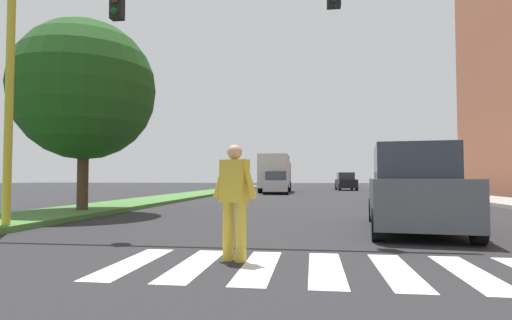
% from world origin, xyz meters
% --- Properties ---
extents(ground_plane, '(140.00, 140.00, 0.00)m').
position_xyz_m(ground_plane, '(0.00, 30.00, 0.00)').
color(ground_plane, '#262628').
extents(crosswalk, '(5.85, 2.20, 0.01)m').
position_xyz_m(crosswalk, '(0.00, 7.04, 0.00)').
color(crosswalk, silver).
rests_on(crosswalk, ground_plane).
extents(median_strip, '(2.77, 64.00, 0.15)m').
position_xyz_m(median_strip, '(-8.09, 28.00, 0.07)').
color(median_strip, '#477A38').
rests_on(median_strip, ground_plane).
extents(tree_mid, '(4.69, 4.69, 6.36)m').
position_xyz_m(tree_mid, '(-7.76, 14.28, 4.15)').
color(tree_mid, '#4C3823').
rests_on(tree_mid, median_strip).
extents(sidewalk_right, '(3.00, 64.00, 0.15)m').
position_xyz_m(sidewalk_right, '(8.87, 28.00, 0.07)').
color(sidewalk_right, '#9E9991').
rests_on(sidewalk_right, ground_plane).
extents(traffic_light_gantry, '(8.66, 0.30, 6.00)m').
position_xyz_m(traffic_light_gantry, '(-4.48, 9.90, 4.35)').
color(traffic_light_gantry, gold).
rests_on(traffic_light_gantry, median_strip).
extents(pedestrian_performer, '(0.72, 0.37, 1.69)m').
position_xyz_m(pedestrian_performer, '(-1.30, 7.36, 0.93)').
color(pedestrian_performer, gold).
rests_on(pedestrian_performer, ground_plane).
extents(suv_crossing, '(2.45, 4.79, 1.97)m').
position_xyz_m(suv_crossing, '(2.14, 11.39, 0.93)').
color(suv_crossing, '#474C51').
rests_on(suv_crossing, ground_plane).
extents(sedan_midblock, '(2.01, 4.43, 1.68)m').
position_xyz_m(sedan_midblock, '(-2.89, 32.55, 0.78)').
color(sedan_midblock, '#B7B7BC').
rests_on(sedan_midblock, ground_plane).
extents(sedan_distant, '(1.98, 4.27, 1.74)m').
position_xyz_m(sedan_distant, '(3.05, 42.91, 0.80)').
color(sedan_distant, black).
rests_on(sedan_distant, ground_plane).
extents(truck_box_delivery, '(2.40, 6.20, 3.10)m').
position_xyz_m(truck_box_delivery, '(-3.31, 36.23, 1.63)').
color(truck_box_delivery, '#474C51').
rests_on(truck_box_delivery, ground_plane).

